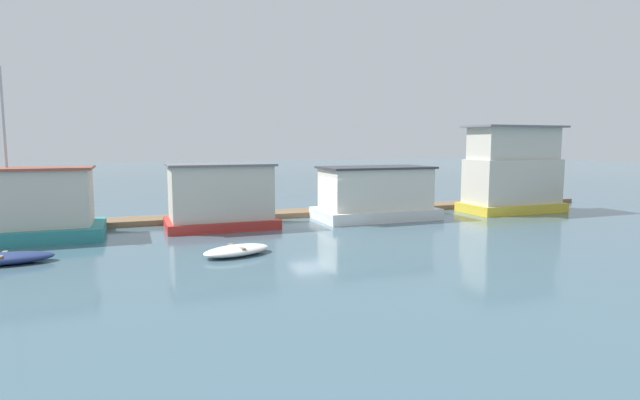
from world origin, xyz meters
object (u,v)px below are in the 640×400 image
Objects in this scene: dinghy_navy at (3,259)px; houseboat_yellow at (513,172)px; houseboat_red at (220,196)px; houseboat_white at (375,194)px; dinghy_white at (237,250)px; houseboat_teal at (14,207)px.

houseboat_yellow is at bearing 9.77° from dinghy_navy.
houseboat_red is at bearing 31.04° from dinghy_navy.
houseboat_white is 2.02× the size of dinghy_navy.
dinghy_navy reaches higher than dinghy_white.
houseboat_white is 1.08× the size of houseboat_yellow.
houseboat_teal reaches higher than dinghy_navy.
houseboat_yellow reaches higher than dinghy_navy.
houseboat_red is 10.41m from dinghy_navy.
houseboat_red is at bearing 85.53° from dinghy_white.
houseboat_white is 2.22× the size of dinghy_white.
houseboat_red is 0.88× the size of houseboat_yellow.
dinghy_navy is (-27.45, -4.73, -2.36)m from houseboat_yellow.
houseboat_teal reaches higher than houseboat_yellow.
houseboat_yellow is 20.29m from dinghy_white.
houseboat_teal is at bearing 143.15° from dinghy_white.
dinghy_white is at bearing -36.85° from houseboat_teal.
houseboat_red reaches higher than dinghy_navy.
houseboat_teal reaches higher than houseboat_red.
dinghy_navy is 8.45m from dinghy_white.
dinghy_navy is at bearing -148.96° from houseboat_red.
houseboat_red is at bearing 1.54° from houseboat_teal.
houseboat_teal is 9.38m from houseboat_red.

